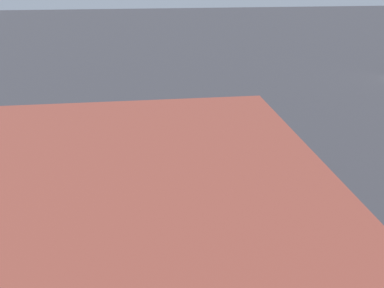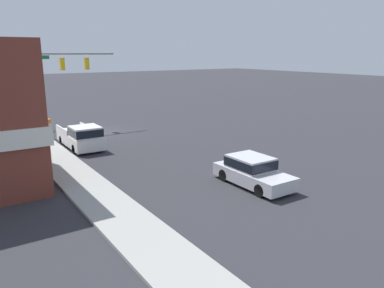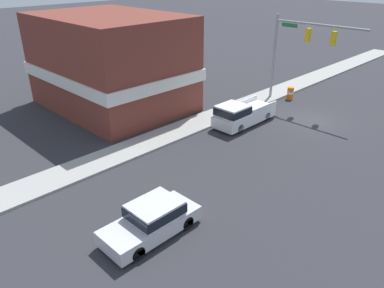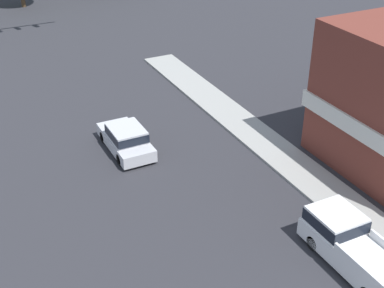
# 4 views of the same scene
# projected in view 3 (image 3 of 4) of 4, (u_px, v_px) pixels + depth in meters

# --- Properties ---
(ground_plane) EXTENTS (200.00, 200.00, 0.00)m
(ground_plane) POSITION_uv_depth(u_px,v_px,m) (311.00, 120.00, 29.07)
(ground_plane) COLOR #2D2D33
(sidewalk_curb) EXTENTS (2.40, 60.00, 0.14)m
(sidewalk_curb) POSITION_uv_depth(u_px,v_px,m) (252.00, 102.00, 32.67)
(sidewalk_curb) COLOR #9E9E99
(sidewalk_curb) RESTS_ON ground
(near_signal_assembly) EXTENTS (7.72, 0.49, 7.25)m
(near_signal_assembly) POSITION_uv_depth(u_px,v_px,m) (300.00, 42.00, 30.17)
(near_signal_assembly) COLOR gray
(near_signal_assembly) RESTS_ON ground
(car_lead) EXTENTS (1.93, 4.55, 1.53)m
(car_lead) POSITION_uv_depth(u_px,v_px,m) (152.00, 219.00, 16.56)
(car_lead) COLOR black
(car_lead) RESTS_ON ground
(pickup_truck_parked) EXTENTS (2.00, 5.36, 1.79)m
(pickup_truck_parked) POSITION_uv_depth(u_px,v_px,m) (241.00, 114.00, 27.82)
(pickup_truck_parked) COLOR black
(pickup_truck_parked) RESTS_ON ground
(construction_barrel) EXTENTS (0.58, 0.58, 1.08)m
(construction_barrel) POSITION_uv_depth(u_px,v_px,m) (290.00, 93.00, 33.37)
(construction_barrel) COLOR orange
(construction_barrel) RESTS_ON ground
(corner_brick_building) EXTENTS (12.51, 9.22, 7.48)m
(corner_brick_building) POSITION_uv_depth(u_px,v_px,m) (111.00, 63.00, 30.42)
(corner_brick_building) COLOR brown
(corner_brick_building) RESTS_ON ground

